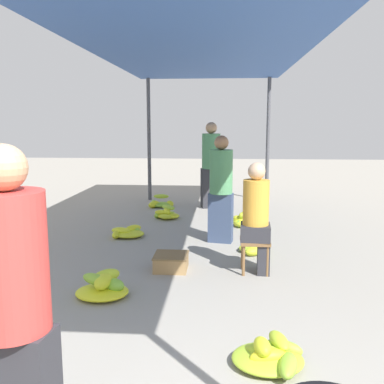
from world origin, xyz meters
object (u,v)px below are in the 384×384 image
at_px(banana_pile_left_1, 104,286).
at_px(shopper_walking_far, 211,164).
at_px(vendor_seated, 257,216).
at_px(banana_pile_right_0, 254,247).
at_px(banana_pile_right_2, 244,220).
at_px(shopper_walking_mid, 221,188).
at_px(crate_near, 171,262).
at_px(stool, 255,246).
at_px(banana_pile_left_0, 128,232).
at_px(vendor_foreground, 13,312).
at_px(banana_pile_right_1, 271,356).
at_px(banana_pile_left_2, 166,214).
at_px(banana_pile_left_3, 160,203).

xyz_separation_m(banana_pile_left_1, shopper_walking_far, (0.93, 4.71, 0.81)).
height_order(vendor_seated, banana_pile_left_1, vendor_seated).
relative_size(banana_pile_right_0, banana_pile_right_2, 1.00).
relative_size(vendor_seated, shopper_walking_mid, 0.83).
distance_m(crate_near, shopper_walking_mid, 1.56).
bearing_deg(shopper_walking_mid, banana_pile_right_2, 69.33).
distance_m(stool, vendor_seated, 0.35).
height_order(vendor_seated, crate_near, vendor_seated).
bearing_deg(stool, banana_pile_left_0, 141.75).
distance_m(vendor_foreground, banana_pile_right_0, 4.13).
xyz_separation_m(banana_pile_right_1, shopper_walking_far, (-0.62, 5.85, 0.84)).
bearing_deg(banana_pile_right_0, vendor_foreground, -110.29).
distance_m(banana_pile_left_1, banana_pile_right_2, 3.48).
distance_m(banana_pile_left_2, shopper_walking_far, 1.59).
bearing_deg(crate_near, vendor_foreground, -96.87).
xyz_separation_m(banana_pile_left_1, banana_pile_right_0, (1.62, 1.60, -0.02)).
distance_m(banana_pile_right_0, shopper_walking_far, 3.29).
relative_size(vendor_seated, crate_near, 3.22).
distance_m(vendor_seated, banana_pile_left_0, 2.44).
xyz_separation_m(stool, crate_near, (-0.99, 0.01, -0.22)).
bearing_deg(vendor_seated, vendor_foreground, -114.34).
distance_m(vendor_seated, shopper_walking_far, 3.93).
xyz_separation_m(banana_pile_left_0, banana_pile_left_3, (0.15, 2.37, 0.01)).
bearing_deg(crate_near, banana_pile_left_0, 120.67).
relative_size(banana_pile_left_3, shopper_walking_far, 0.33).
xyz_separation_m(vendor_seated, banana_pile_left_1, (-1.58, -0.83, -0.57)).
height_order(vendor_foreground, crate_near, vendor_foreground).
relative_size(vendor_seated, banana_pile_left_2, 2.63).
distance_m(vendor_seated, crate_near, 1.16).
bearing_deg(vendor_foreground, crate_near, 83.13).
relative_size(stool, shopper_walking_far, 0.22).
distance_m(vendor_foreground, banana_pile_left_0, 4.58).
bearing_deg(banana_pile_right_0, banana_pile_left_2, 126.30).
xyz_separation_m(banana_pile_left_1, banana_pile_right_2, (1.54, 3.12, -0.01)).
distance_m(banana_pile_right_2, shopper_walking_mid, 1.30).
bearing_deg(banana_pile_left_0, banana_pile_right_2, 24.73).
bearing_deg(banana_pile_right_2, shopper_walking_far, 111.05).
xyz_separation_m(vendor_foreground, banana_pile_left_2, (-0.06, 5.80, -0.77)).
relative_size(stool, banana_pile_right_2, 0.81).
xyz_separation_m(banana_pile_left_2, banana_pile_right_1, (1.40, -4.74, -0.01)).
relative_size(banana_pile_left_3, banana_pile_right_0, 1.19).
xyz_separation_m(vendor_foreground, banana_pile_right_2, (1.33, 5.33, -0.75)).
xyz_separation_m(banana_pile_right_1, crate_near, (-0.97, 1.99, 0.02)).
bearing_deg(shopper_walking_far, vendor_seated, -80.41).
height_order(banana_pile_left_1, banana_pile_right_2, same).
distance_m(vendor_foreground, banana_pile_left_2, 5.85).
bearing_deg(banana_pile_left_3, banana_pile_left_0, -93.58).
height_order(banana_pile_left_2, crate_near, banana_pile_left_2).
height_order(banana_pile_right_0, banana_pile_right_1, banana_pile_right_1).
relative_size(vendor_foreground, banana_pile_left_0, 3.05).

